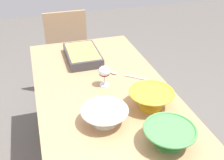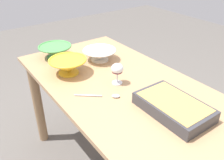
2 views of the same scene
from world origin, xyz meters
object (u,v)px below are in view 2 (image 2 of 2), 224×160
dining_table (119,102)px  casserole_dish (173,106)px  serving_spoon (106,96)px  small_bowl (100,54)px  wine_glass (117,70)px  mixing_bowl (68,65)px  serving_bowl (55,51)px

dining_table → casserole_dish: bearing=5.5°
serving_spoon → casserole_dish: bearing=32.4°
dining_table → casserole_dish: casserole_dish is taller
small_bowl → serving_spoon: bearing=-28.7°
small_bowl → wine_glass: bearing=-15.7°
casserole_dish → serving_spoon: casserole_dish is taller
casserole_dish → wine_glass: bearing=-171.9°
mixing_bowl → small_bowl: 0.28m
casserole_dish → serving_spoon: (-0.30, -0.19, -0.03)m
serving_bowl → serving_spoon: 0.65m
casserole_dish → mixing_bowl: bearing=-160.8°
wine_glass → serving_spoon: wine_glass is taller
dining_table → wine_glass: wine_glass is taller
dining_table → mixing_bowl: mixing_bowl is taller
casserole_dish → serving_bowl: 0.97m
wine_glass → serving_spoon: (0.09, -0.14, -0.08)m
serving_spoon → serving_bowl: bearing=-179.6°
dining_table → mixing_bowl: (-0.28, -0.20, 0.20)m
wine_glass → serving_bowl: bearing=-165.8°
wine_glass → serving_bowl: (-0.56, -0.14, -0.04)m
mixing_bowl → serving_spoon: bearing=6.4°
casserole_dish → serving_bowl: serving_bowl is taller
mixing_bowl → serving_bowl: 0.28m
wine_glass → serving_bowl: size_ratio=0.54×
mixing_bowl → small_bowl: size_ratio=1.02×
dining_table → serving_spoon: 0.23m
mixing_bowl → serving_spoon: size_ratio=1.17×
serving_bowl → small_bowl: bearing=46.1°
dining_table → serving_spoon: bearing=-61.8°
casserole_dish → small_bowl: 0.72m
dining_table → serving_bowl: (-0.56, -0.16, 0.20)m
wine_glass → mixing_bowl: bearing=-147.6°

